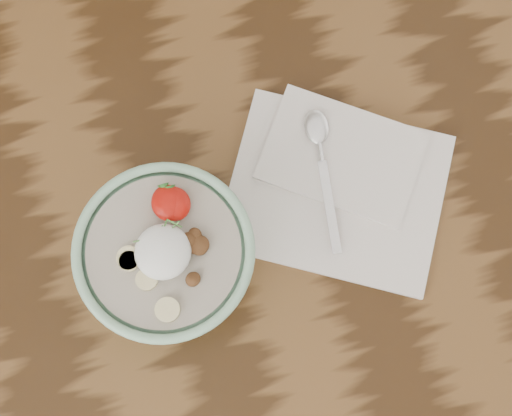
# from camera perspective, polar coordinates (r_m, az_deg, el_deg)

# --- Properties ---
(table) EXTENTS (1.60, 0.90, 0.75)m
(table) POSITION_cam_1_polar(r_m,az_deg,el_deg) (1.01, 6.86, -3.02)
(table) COLOR #321E0C
(table) RESTS_ON ground
(breakfast_bowl) EXTENTS (0.21, 0.21, 0.14)m
(breakfast_bowl) POSITION_cam_1_polar(r_m,az_deg,el_deg) (0.84, -7.05, -3.84)
(breakfast_bowl) COLOR #94C7A4
(breakfast_bowl) RESTS_ON table
(napkin) EXTENTS (0.34, 0.33, 0.02)m
(napkin) POSITION_cam_1_polar(r_m,az_deg,el_deg) (0.92, 6.53, 1.94)
(napkin) COLOR white
(napkin) RESTS_ON table
(spoon) EXTENTS (0.05, 0.19, 0.01)m
(spoon) POSITION_cam_1_polar(r_m,az_deg,el_deg) (0.92, 5.12, 4.93)
(spoon) COLOR silver
(spoon) RESTS_ON napkin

